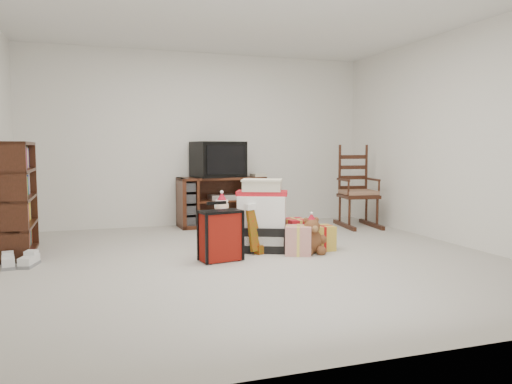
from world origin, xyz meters
The scene contains 13 objects.
room centered at (0.00, 0.00, 1.25)m, with size 5.01×5.01×2.51m.
tv_stand centered at (0.24, 2.25, 0.36)m, with size 1.26×0.50×0.71m.
bookshelf centered at (-2.31, 1.06, 0.57)m, with size 0.33×0.98×1.19m.
rocking_chair centered at (2.08, 1.61, 0.42)m, with size 0.59×0.86×1.22m.
gift_pile centered at (0.23, 0.43, 0.34)m, with size 0.74×0.65×0.77m.
red_suitcase centered at (-0.34, 0.04, 0.26)m, with size 0.42×0.28×0.60m.
stocking centered at (0.10, 0.26, 0.27)m, with size 0.26×0.11×0.55m, color #11760D, non-canonical shape.
teddy_bear centered at (0.67, 0.10, 0.17)m, with size 0.26×0.23×0.38m.
santa_figurine centered at (0.25, 0.68, 0.25)m, with size 0.32×0.30×0.65m.
mrs_claus_figurine centered at (-0.20, 0.54, 0.25)m, with size 0.32×0.30×0.65m.
sneaker_pair centered at (-2.23, 0.41, 0.05)m, with size 0.36×0.30×0.10m.
gift_cluster centered at (0.74, 0.32, 0.13)m, with size 0.56×0.86×0.26m.
crt_television centered at (0.20, 2.26, 0.96)m, with size 0.78×0.64×0.51m.
Camera 1 is at (-1.56, -4.72, 1.13)m, focal length 35.00 mm.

